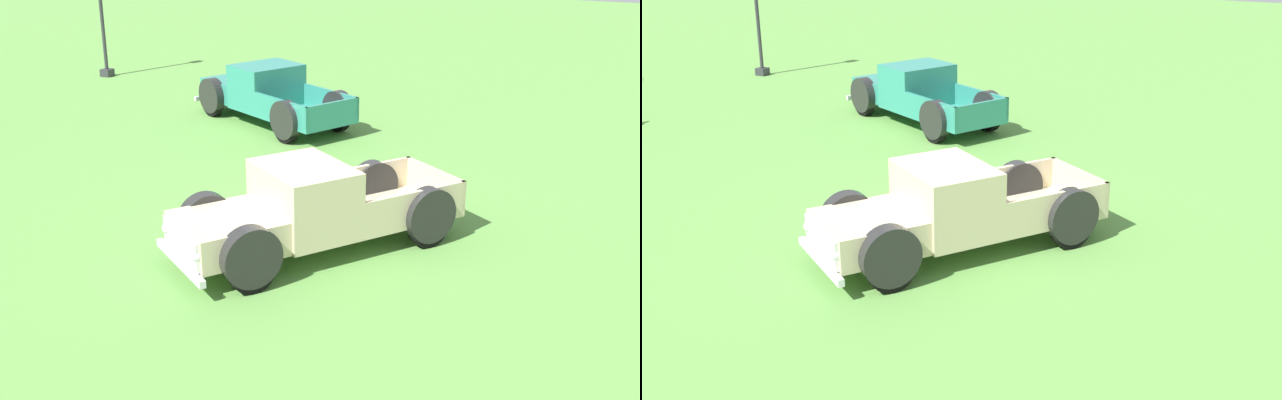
% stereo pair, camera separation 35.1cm
% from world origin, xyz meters
% --- Properties ---
extents(ground_plane, '(80.00, 80.00, 0.00)m').
position_xyz_m(ground_plane, '(0.00, 0.00, 0.00)').
color(ground_plane, '#5B9342').
extents(pickup_truck_foreground, '(5.19, 4.39, 1.56)m').
position_xyz_m(pickup_truck_foreground, '(-0.86, -0.43, 0.74)').
color(pickup_truck_foreground, '#C6B793').
rests_on(pickup_truck_foreground, ground_plane).
extents(pickup_truck_behind_left, '(3.88, 5.36, 1.56)m').
position_xyz_m(pickup_truck_behind_left, '(6.67, 4.23, 0.74)').
color(pickup_truck_behind_left, '#2D8475').
rests_on(pickup_truck_behind_left, ground_plane).
extents(lamp_post_near, '(0.36, 0.36, 4.50)m').
position_xyz_m(lamp_post_near, '(9.68, 12.02, 2.36)').
color(lamp_post_near, '#2D2D33').
rests_on(lamp_post_near, ground_plane).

